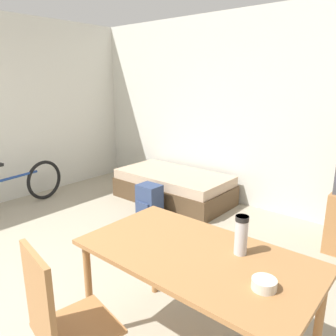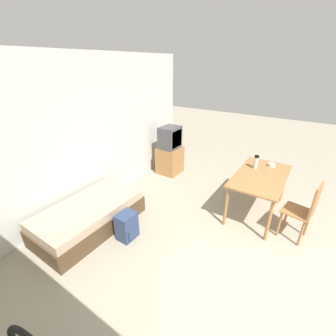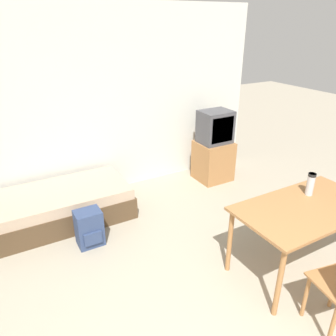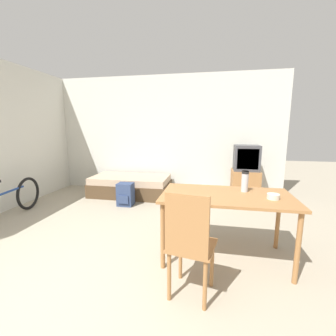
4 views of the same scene
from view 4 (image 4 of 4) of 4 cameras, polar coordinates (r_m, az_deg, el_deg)
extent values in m
plane|color=#9E937F|center=(2.35, -30.54, -31.05)|extent=(20.00, 20.00, 0.00)
cube|color=silver|center=(5.41, -2.86, 8.47)|extent=(5.77, 0.06, 2.70)
cube|color=#4C3823|center=(5.19, -9.42, -5.17)|extent=(1.74, 0.91, 0.30)
cube|color=tan|center=(5.14, -9.49, -2.82)|extent=(1.69, 0.89, 0.14)
cube|color=#9E6B3D|center=(4.92, 18.91, -4.30)|extent=(0.54, 0.51, 0.65)
cube|color=#424247|center=(4.81, 19.30, 2.44)|extent=(0.49, 0.39, 0.51)
cube|color=black|center=(4.63, 19.63, 2.13)|extent=(0.40, 0.01, 0.40)
cube|color=#9E6B3D|center=(2.62, 14.59, -6.82)|extent=(1.44, 0.79, 0.03)
cylinder|color=#9E6B3D|center=(2.50, -1.34, -16.87)|extent=(0.05, 0.05, 0.74)
cylinder|color=#9E6B3D|center=(2.59, 30.11, -17.25)|extent=(0.05, 0.05, 0.74)
cylinder|color=#9E6B3D|center=(3.10, 1.36, -11.34)|extent=(0.05, 0.05, 0.74)
cylinder|color=#9E6B3D|center=(3.18, 26.14, -11.87)|extent=(0.05, 0.05, 0.74)
cube|color=#9E6B3D|center=(2.13, 6.12, -18.98)|extent=(0.46, 0.46, 0.02)
cube|color=#9E6B3D|center=(1.85, 4.74, -14.33)|extent=(0.36, 0.09, 0.52)
cylinder|color=#9E6B3D|center=(2.35, 11.12, -22.78)|extent=(0.04, 0.04, 0.46)
cylinder|color=#9E6B3D|center=(2.42, 3.19, -21.65)|extent=(0.04, 0.04, 0.46)
cylinder|color=#9E6B3D|center=(2.10, 9.37, -27.30)|extent=(0.04, 0.04, 0.46)
cylinder|color=#9E6B3D|center=(2.17, 0.30, -25.76)|extent=(0.04, 0.04, 0.46)
torus|color=black|center=(4.95, -31.95, -5.49)|extent=(0.13, 0.60, 0.60)
cylinder|color=navy|center=(4.51, -36.03, -5.14)|extent=(0.15, 0.83, 0.04)
cylinder|color=#B7B7BC|center=(2.76, 18.93, -3.23)|extent=(0.08, 0.08, 0.25)
cylinder|color=black|center=(2.74, 19.06, -1.03)|extent=(0.08, 0.08, 0.03)
cylinder|color=beige|center=(2.62, 25.16, -6.56)|extent=(0.13, 0.13, 0.05)
cube|color=navy|center=(4.50, -10.72, -6.57)|extent=(0.30, 0.24, 0.45)
cube|color=navy|center=(4.40, -11.34, -7.89)|extent=(0.21, 0.03, 0.16)
camera|label=1|loc=(1.61, 62.71, 15.12)|focal=35.00mm
camera|label=2|loc=(4.19, -52.93, 20.42)|focal=24.00mm
camera|label=3|loc=(2.68, -65.39, 25.36)|focal=35.00mm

